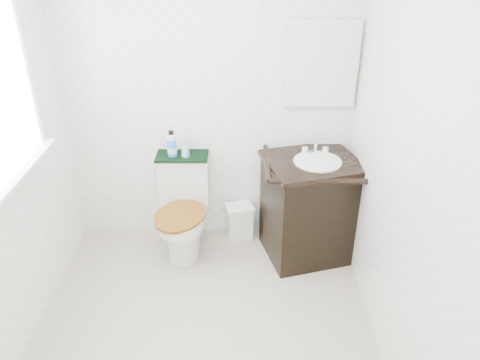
{
  "coord_description": "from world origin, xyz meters",
  "views": [
    {
      "loc": [
        0.25,
        -2.15,
        2.31
      ],
      "look_at": [
        0.24,
        0.75,
        0.74
      ],
      "focal_mm": 35.0,
      "sensor_mm": 36.0,
      "label": 1
    }
  ],
  "objects_px": {
    "toilet": "(184,212)",
    "vanity": "(309,206)",
    "mouthwash_bottle": "(172,144)",
    "cup": "(185,151)",
    "trash_bin": "(239,222)"
  },
  "relations": [
    {
      "from": "vanity",
      "to": "trash_bin",
      "type": "relative_size",
      "value": 2.93
    },
    {
      "from": "toilet",
      "to": "vanity",
      "type": "height_order",
      "value": "vanity"
    },
    {
      "from": "cup",
      "to": "mouthwash_bottle",
      "type": "bearing_deg",
      "value": 176.49
    },
    {
      "from": "toilet",
      "to": "mouthwash_bottle",
      "type": "height_order",
      "value": "mouthwash_bottle"
    },
    {
      "from": "toilet",
      "to": "cup",
      "type": "bearing_deg",
      "value": 74.04
    },
    {
      "from": "toilet",
      "to": "vanity",
      "type": "xyz_separation_m",
      "value": [
        0.98,
        -0.07,
        0.1
      ]
    },
    {
      "from": "toilet",
      "to": "mouthwash_bottle",
      "type": "xyz_separation_m",
      "value": [
        -0.07,
        0.11,
        0.53
      ]
    },
    {
      "from": "vanity",
      "to": "cup",
      "type": "relative_size",
      "value": 11.58
    },
    {
      "from": "mouthwash_bottle",
      "to": "vanity",
      "type": "bearing_deg",
      "value": -9.58
    },
    {
      "from": "vanity",
      "to": "cup",
      "type": "distance_m",
      "value": 1.04
    },
    {
      "from": "toilet",
      "to": "mouthwash_bottle",
      "type": "distance_m",
      "value": 0.55
    },
    {
      "from": "toilet",
      "to": "vanity",
      "type": "bearing_deg",
      "value": -3.9
    },
    {
      "from": "vanity",
      "to": "trash_bin",
      "type": "bearing_deg",
      "value": 160.3
    },
    {
      "from": "toilet",
      "to": "cup",
      "type": "distance_m",
      "value": 0.49
    },
    {
      "from": "vanity",
      "to": "cup",
      "type": "bearing_deg",
      "value": 169.78
    }
  ]
}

